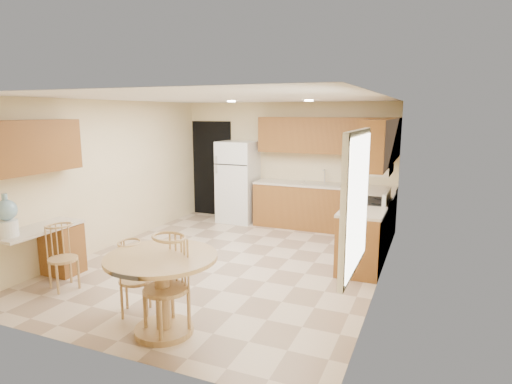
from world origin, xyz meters
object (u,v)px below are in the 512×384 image
at_px(dining_table, 162,283).
at_px(water_crock, 7,217).
at_px(chair_table_b, 160,280).
at_px(stove, 367,227).
at_px(chair_desk, 57,253).
at_px(refrigerator, 238,182).
at_px(chair_table_a, 130,273).

xyz_separation_m(dining_table, water_crock, (-2.33, 0.07, 0.46)).
bearing_deg(chair_table_b, water_crock, 21.86).
relative_size(dining_table, chair_table_b, 1.10).
height_order(stove, chair_desk, stove).
bearing_deg(water_crock, chair_table_b, -4.32).
xyz_separation_m(chair_desk, water_crock, (-0.45, -0.31, 0.50)).
relative_size(refrigerator, chair_table_b, 1.63).
bearing_deg(refrigerator, water_crock, -103.08).
relative_size(refrigerator, stove, 1.56).
bearing_deg(dining_table, chair_table_a, 162.96).
distance_m(refrigerator, stove, 3.15).
height_order(chair_table_b, water_crock, water_crock).
bearing_deg(chair_desk, stove, 153.58).
relative_size(chair_table_a, water_crock, 1.57).
distance_m(chair_table_a, chair_table_b, 0.67).
height_order(refrigerator, dining_table, refrigerator).
xyz_separation_m(chair_table_a, water_crock, (-1.78, -0.10, 0.50)).
bearing_deg(chair_table_b, dining_table, -39.12).
xyz_separation_m(refrigerator, water_crock, (-1.05, -4.52, 0.16)).
relative_size(refrigerator, chair_desk, 2.00).
bearing_deg(chair_table_a, stove, 117.83).
distance_m(stove, chair_table_b, 3.81).
xyz_separation_m(refrigerator, dining_table, (1.28, -4.59, -0.29)).
distance_m(refrigerator, chair_table_a, 4.50).
relative_size(dining_table, water_crock, 2.12).
distance_m(chair_table_b, chair_desk, 2.00).
bearing_deg(water_crock, chair_desk, 34.39).
xyz_separation_m(stove, dining_table, (-1.59, -3.37, 0.09)).
bearing_deg(chair_table_b, refrigerator, -47.98).
height_order(dining_table, chair_desk, dining_table).
bearing_deg(water_crock, chair_table_a, 3.12).
bearing_deg(dining_table, refrigerator, 105.62).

